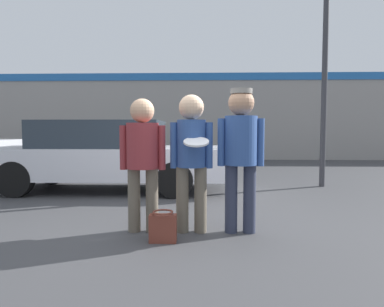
# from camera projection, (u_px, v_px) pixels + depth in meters

# --- Properties ---
(ground_plane) EXTENTS (56.00, 56.00, 0.00)m
(ground_plane) POSITION_uv_depth(u_px,v_px,m) (193.00, 227.00, 4.37)
(ground_plane) COLOR #3F3F42
(storefront_building) EXTENTS (24.00, 0.22, 3.62)m
(storefront_building) POSITION_uv_depth(u_px,v_px,m) (200.00, 116.00, 14.39)
(storefront_building) COLOR gray
(storefront_building) RESTS_ON ground
(person_left) EXTENTS (0.56, 0.39, 1.62)m
(person_left) POSITION_uv_depth(u_px,v_px,m) (143.00, 153.00, 4.12)
(person_left) COLOR #665B4C
(person_left) RESTS_ON ground
(person_middle_with_frisbee) EXTENTS (0.51, 0.57, 1.66)m
(person_middle_with_frisbee) POSITION_uv_depth(u_px,v_px,m) (191.00, 151.00, 4.09)
(person_middle_with_frisbee) COLOR #665B4C
(person_middle_with_frisbee) RESTS_ON ground
(person_right) EXTENTS (0.56, 0.39, 1.73)m
(person_right) POSITION_uv_depth(u_px,v_px,m) (241.00, 146.00, 4.07)
(person_right) COLOR #2D3347
(person_right) RESTS_ON ground
(parked_car_near) EXTENTS (4.78, 1.80, 1.43)m
(parked_car_near) POSITION_uv_depth(u_px,v_px,m) (105.00, 155.00, 7.04)
(parked_car_near) COLOR silver
(parked_car_near) RESTS_ON ground
(shrub) EXTENTS (1.08, 1.08, 1.08)m
(shrub) POSITION_uv_depth(u_px,v_px,m) (137.00, 148.00, 13.84)
(shrub) COLOR #2D6B33
(shrub) RESTS_ON ground
(handbag) EXTENTS (0.30, 0.23, 0.35)m
(handbag) POSITION_uv_depth(u_px,v_px,m) (163.00, 227.00, 3.78)
(handbag) COLOR brown
(handbag) RESTS_ON ground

